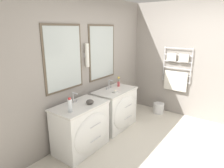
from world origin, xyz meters
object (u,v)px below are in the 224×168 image
Objects in this scene: flower_vase at (119,82)px; waste_bin at (159,108)px; vanity_right at (116,108)px; toiletry_bottle at (70,105)px; vanity_left at (82,127)px; amenity_bowl at (90,102)px.

flower_vase is 0.83× the size of waste_bin.
vanity_right is 1.39m from toiletry_bottle.
amenity_bowl is (0.12, -0.08, 0.43)m from vanity_left.
vanity_left is at bearing 10.81° from toiletry_bottle.
toiletry_bottle is at bearing -177.53° from vanity_right.
flower_vase is (1.14, 0.19, 0.05)m from amenity_bowl.
toiletry_bottle is 0.42m from amenity_bowl.
vanity_left is 7.22× the size of amenity_bowl.
amenity_bowl is at bearing -170.29° from flower_vase.
flower_vase is at bearing 9.71° from amenity_bowl.
vanity_right is 3.57× the size of waste_bin.
waste_bin is at bearing -20.13° from vanity_right.
vanity_left is 1.00m from vanity_right.
amenity_bowl is at bearing -174.84° from vanity_right.
vanity_right is at bearing -155.77° from flower_vase.
amenity_bowl is 1.15m from flower_vase.
vanity_right is at bearing 0.00° from vanity_left.
toiletry_bottle reaches higher than vanity_right.
amenity_bowl is at bearing 170.15° from waste_bin.
flower_vase reaches higher than amenity_bowl.
vanity_left is 0.58m from toiletry_bottle.
vanity_right is 1.31m from waste_bin.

